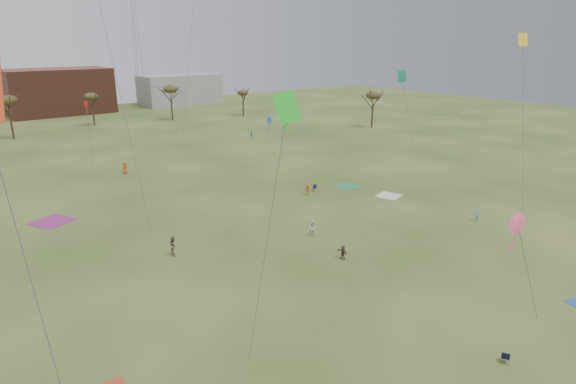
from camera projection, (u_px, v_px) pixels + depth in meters
ground at (378, 291)px, 38.96m from camera, size 260.00×260.00×0.00m
spectator_fore_b at (174, 245)px, 45.31m from camera, size 1.01×1.13×1.92m
spectator_fore_c at (343, 252)px, 44.55m from camera, size 0.47×1.27×1.35m
flyer_mid_b at (307, 189)px, 62.78m from camera, size 1.02×1.11×1.50m
flyer_mid_c at (477, 215)px, 53.77m from camera, size 0.57×0.39×1.51m
spectator_mid_e at (313, 228)px, 49.67m from camera, size 1.03×0.99×1.67m
flyer_far_b at (125, 168)px, 72.78m from camera, size 1.00×0.82×1.76m
flyer_far_c at (251, 134)px, 99.20m from camera, size 0.68×1.04×1.50m
blanket_cream at (389, 196)px, 62.66m from camera, size 3.55×3.55×0.03m
blanket_plum at (53, 222)px, 53.79m from camera, size 5.18×5.18×0.03m
blanket_olive at (348, 186)px, 66.82m from camera, size 3.70×3.70×0.03m
camp_chair_center at (505, 359)px, 30.32m from camera, size 0.71×0.69×0.87m
camp_chair_right at (314, 189)px, 64.49m from camera, size 0.67×0.65×0.87m
kites_aloft at (188, 9)px, 53.54m from camera, size 77.30×61.86×27.88m
tree_line at (68, 105)px, 94.42m from camera, size 117.44×49.32×8.91m
building_brick at (59, 91)px, 130.00m from camera, size 26.00×16.00×12.00m
building_grey at (180, 89)px, 149.49m from camera, size 24.00×12.00×9.00m
radio_tower at (136, 40)px, 144.36m from camera, size 1.51×1.72×41.00m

